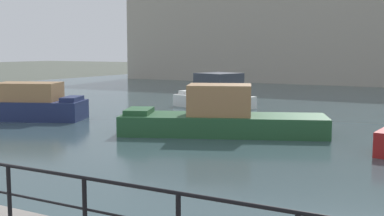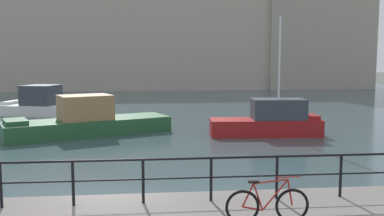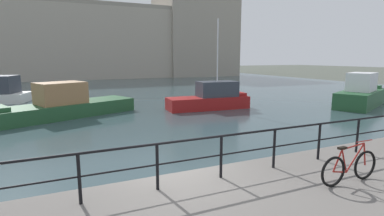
% 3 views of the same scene
% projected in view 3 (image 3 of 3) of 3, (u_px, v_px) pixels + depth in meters
% --- Properties ---
extents(ground_plane, '(240.00, 240.00, 0.00)m').
position_uv_depth(ground_plane, '(178.00, 205.00, 7.75)').
color(ground_plane, '#4C5147').
extents(water_basin, '(80.00, 60.00, 0.01)m').
position_uv_depth(water_basin, '(84.00, 91.00, 34.89)').
color(water_basin, '#33474C').
rests_on(water_basin, ground_plane).
extents(harbor_building, '(65.40, 13.74, 17.88)m').
position_uv_depth(harbor_building, '(108.00, 41.00, 57.50)').
color(harbor_building, '#A89E8E').
rests_on(harbor_building, ground_plane).
extents(moored_cabin_cruiser, '(7.31, 4.88, 2.66)m').
position_uv_depth(moored_cabin_cruiser, '(361.00, 94.00, 23.46)').
color(moored_cabin_cruiser, '#23512D').
rests_on(moored_cabin_cruiser, water_basin).
extents(moored_green_narrowboat, '(6.30, 2.33, 6.64)m').
position_uv_depth(moored_green_narrowboat, '(211.00, 98.00, 22.30)').
color(moored_green_narrowboat, maroon).
rests_on(moored_green_narrowboat, water_basin).
extents(moored_small_launch, '(9.47, 5.97, 2.27)m').
position_uv_depth(moored_small_launch, '(62.00, 105.00, 19.15)').
color(moored_small_launch, '#23512D').
rests_on(moored_small_launch, water_basin).
extents(quay_railing, '(24.31, 0.07, 1.08)m').
position_uv_depth(quay_railing, '(120.00, 163.00, 6.15)').
color(quay_railing, black).
rests_on(quay_railing, quay_promenade).
extents(parked_bicycle, '(1.77, 0.09, 0.98)m').
position_uv_depth(parked_bicycle, '(350.00, 167.00, 6.88)').
color(parked_bicycle, black).
rests_on(parked_bicycle, quay_promenade).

